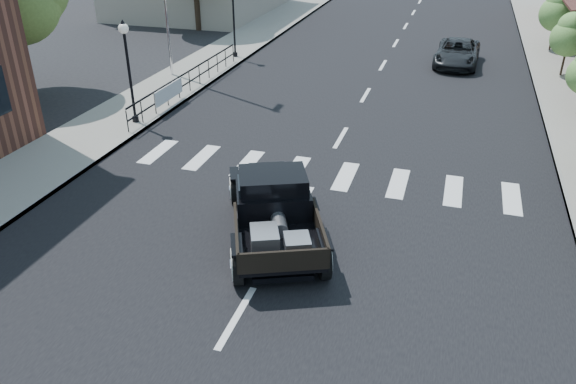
# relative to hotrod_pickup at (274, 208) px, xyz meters

# --- Properties ---
(ground) EXTENTS (120.00, 120.00, 0.00)m
(ground) POSITION_rel_hotrod_pickup_xyz_m (0.21, -0.11, -0.87)
(ground) COLOR black
(ground) RESTS_ON ground
(road) EXTENTS (14.00, 80.00, 0.02)m
(road) POSITION_rel_hotrod_pickup_xyz_m (0.21, 14.89, -0.86)
(road) COLOR black
(road) RESTS_ON ground
(road_markings) EXTENTS (12.00, 60.00, 0.06)m
(road_markings) POSITION_rel_hotrod_pickup_xyz_m (0.21, 9.89, -0.87)
(road_markings) COLOR silver
(road_markings) RESTS_ON ground
(sidewalk_left) EXTENTS (3.00, 80.00, 0.15)m
(sidewalk_left) POSITION_rel_hotrod_pickup_xyz_m (-8.29, 14.89, -0.79)
(sidewalk_left) COLOR gray
(sidewalk_left) RESTS_ON ground
(sidewalk_right) EXTENTS (3.00, 80.00, 0.15)m
(sidewalk_right) POSITION_rel_hotrod_pickup_xyz_m (8.71, 14.89, -0.79)
(sidewalk_right) COLOR gray
(sidewalk_right) RESTS_ON ground
(railing) EXTENTS (0.08, 10.00, 1.00)m
(railing) POSITION_rel_hotrod_pickup_xyz_m (-7.09, 9.89, -0.22)
(railing) COLOR black
(railing) RESTS_ON sidewalk_left
(banner) EXTENTS (0.04, 2.20, 0.60)m
(banner) POSITION_rel_hotrod_pickup_xyz_m (-7.01, 7.89, -0.42)
(banner) COLOR silver
(banner) RESTS_ON sidewalk_left
(lamp_post_b) EXTENTS (0.36, 0.36, 3.71)m
(lamp_post_b) POSITION_rel_hotrod_pickup_xyz_m (-7.39, 5.89, 1.14)
(lamp_post_b) COLOR black
(lamp_post_b) RESTS_ON sidewalk_left
(lamp_post_c) EXTENTS (0.36, 0.36, 3.71)m
(lamp_post_c) POSITION_rel_hotrod_pickup_xyz_m (-7.39, 15.89, 1.14)
(lamp_post_c) COLOR black
(lamp_post_c) RESTS_ON sidewalk_left
(big_tree_near) EXTENTS (5.10, 5.10, 7.49)m
(big_tree_near) POSITION_rel_hotrod_pickup_xyz_m (-13.79, 7.89, 2.88)
(big_tree_near) COLOR #587532
(big_tree_near) RESTS_ON ground
(small_tree_d) EXTENTS (1.66, 1.66, 2.76)m
(small_tree_d) POSITION_rel_hotrod_pickup_xyz_m (8.51, 17.15, 0.66)
(small_tree_d) COLOR #58883E
(small_tree_d) RESTS_ON sidewalk_right
(small_tree_e) EXTENTS (1.85, 1.85, 3.08)m
(small_tree_e) POSITION_rel_hotrod_pickup_xyz_m (8.51, 22.25, 0.82)
(small_tree_e) COLOR #58883E
(small_tree_e) RESTS_ON sidewalk_right
(hotrod_pickup) EXTENTS (4.14, 5.54, 1.74)m
(hotrod_pickup) POSITION_rel_hotrod_pickup_xyz_m (0.00, 0.00, 0.00)
(hotrod_pickup) COLOR black
(hotrod_pickup) RESTS_ON ground
(second_car) EXTENTS (2.24, 4.52, 1.23)m
(second_car) POSITION_rel_hotrod_pickup_xyz_m (3.73, 18.04, -0.25)
(second_car) COLOR black
(second_car) RESTS_ON ground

